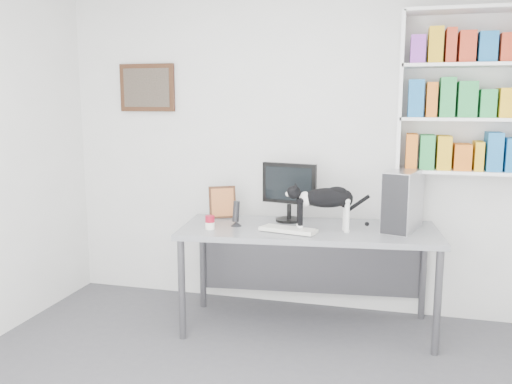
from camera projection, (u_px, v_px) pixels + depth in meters
room at (213, 188)px, 2.74m from camera, size 4.01×4.01×2.70m
bookshelf at (469, 92)px, 4.07m from camera, size 1.03×0.28×1.24m
wall_art at (147, 88)px, 4.85m from camera, size 0.52×0.04×0.42m
desk at (308, 279)px, 4.25m from camera, size 2.03×0.97×0.82m
monitor at (289, 192)px, 4.37m from camera, size 0.49×0.30×0.48m
keyboard at (288, 230)px, 4.05m from camera, size 0.44×0.24×0.03m
pc_tower at (403, 200)px, 4.09m from camera, size 0.32×0.49×0.45m
speaker at (236, 213)px, 4.22m from camera, size 0.11×0.11×0.21m
leaning_print at (222, 202)px, 4.51m from camera, size 0.24×0.18×0.28m
soup_can at (210, 222)px, 4.13m from camera, size 0.07×0.07×0.11m
cat at (325, 209)px, 4.03m from camera, size 0.58×0.31×0.35m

